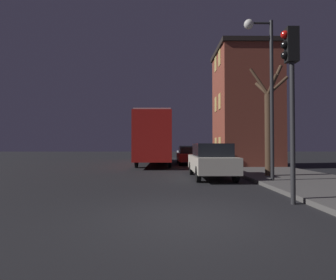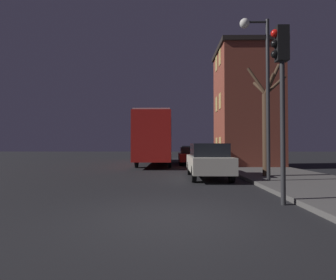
{
  "view_description": "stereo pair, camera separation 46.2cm",
  "coord_description": "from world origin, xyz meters",
  "px_view_note": "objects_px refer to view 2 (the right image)",
  "views": [
    {
      "loc": [
        -0.47,
        -5.41,
        1.5
      ],
      "look_at": [
        -0.28,
        12.34,
        1.88
      ],
      "focal_mm": 28.0,
      "sensor_mm": 36.0,
      "label": 1
    },
    {
      "loc": [
        -0.01,
        -5.4,
        1.5
      ],
      "look_at": [
        -0.28,
        12.34,
        1.88
      ],
      "focal_mm": 28.0,
      "sensor_mm": 36.0,
      "label": 2
    }
  ],
  "objects_px": {
    "bare_tree": "(266,121)",
    "bus": "(156,136)",
    "traffic_light": "(281,77)",
    "car_near_lane": "(208,160)",
    "car_mid_lane": "(191,155)",
    "car_far_lane": "(188,152)",
    "streetlamp": "(261,74)"
  },
  "relations": [
    {
      "from": "streetlamp",
      "to": "bare_tree",
      "type": "height_order",
      "value": "streetlamp"
    },
    {
      "from": "streetlamp",
      "to": "car_far_lane",
      "type": "relative_size",
      "value": 1.42
    },
    {
      "from": "car_near_lane",
      "to": "bare_tree",
      "type": "bearing_deg",
      "value": -3.17
    },
    {
      "from": "car_near_lane",
      "to": "car_far_lane",
      "type": "xyz_separation_m",
      "value": [
        0.26,
        18.45,
        -0.07
      ]
    },
    {
      "from": "streetlamp",
      "to": "bare_tree",
      "type": "relative_size",
      "value": 1.25
    },
    {
      "from": "streetlamp",
      "to": "car_mid_lane",
      "type": "height_order",
      "value": "streetlamp"
    },
    {
      "from": "streetlamp",
      "to": "car_mid_lane",
      "type": "relative_size",
      "value": 1.42
    },
    {
      "from": "traffic_light",
      "to": "bare_tree",
      "type": "distance_m",
      "value": 5.47
    },
    {
      "from": "traffic_light",
      "to": "bare_tree",
      "type": "bearing_deg",
      "value": 74.01
    },
    {
      "from": "streetlamp",
      "to": "bus",
      "type": "height_order",
      "value": "streetlamp"
    },
    {
      "from": "bare_tree",
      "to": "car_near_lane",
      "type": "relative_size",
      "value": 1.19
    },
    {
      "from": "traffic_light",
      "to": "streetlamp",
      "type": "bearing_deg",
      "value": 78.96
    },
    {
      "from": "bare_tree",
      "to": "car_mid_lane",
      "type": "distance_m",
      "value": 9.77
    },
    {
      "from": "traffic_light",
      "to": "car_near_lane",
      "type": "height_order",
      "value": "traffic_light"
    },
    {
      "from": "traffic_light",
      "to": "car_near_lane",
      "type": "relative_size",
      "value": 1.05
    },
    {
      "from": "bare_tree",
      "to": "traffic_light",
      "type": "bearing_deg",
      "value": -105.99
    },
    {
      "from": "bare_tree",
      "to": "bus",
      "type": "distance_m",
      "value": 11.09
    },
    {
      "from": "bus",
      "to": "car_near_lane",
      "type": "relative_size",
      "value": 2.66
    },
    {
      "from": "car_mid_lane",
      "to": "bare_tree",
      "type": "bearing_deg",
      "value": -73.14
    },
    {
      "from": "car_far_lane",
      "to": "streetlamp",
      "type": "bearing_deg",
      "value": -85.55
    },
    {
      "from": "streetlamp",
      "to": "bare_tree",
      "type": "bearing_deg",
      "value": 63.82
    },
    {
      "from": "traffic_light",
      "to": "car_far_lane",
      "type": "relative_size",
      "value": 1.01
    },
    {
      "from": "car_mid_lane",
      "to": "car_near_lane",
      "type": "bearing_deg",
      "value": -89.03
    },
    {
      "from": "car_mid_lane",
      "to": "car_far_lane",
      "type": "height_order",
      "value": "car_far_lane"
    },
    {
      "from": "traffic_light",
      "to": "car_far_lane",
      "type": "xyz_separation_m",
      "value": [
        -0.87,
        23.83,
        -2.5
      ]
    },
    {
      "from": "bus",
      "to": "car_far_lane",
      "type": "height_order",
      "value": "bus"
    },
    {
      "from": "traffic_light",
      "to": "car_mid_lane",
      "type": "relative_size",
      "value": 1.01
    },
    {
      "from": "streetlamp",
      "to": "car_near_lane",
      "type": "height_order",
      "value": "streetlamp"
    },
    {
      "from": "streetlamp",
      "to": "traffic_light",
      "type": "distance_m",
      "value": 3.83
    },
    {
      "from": "car_far_lane",
      "to": "car_near_lane",
      "type": "bearing_deg",
      "value": -90.81
    },
    {
      "from": "car_near_lane",
      "to": "traffic_light",
      "type": "bearing_deg",
      "value": -78.13
    },
    {
      "from": "bus",
      "to": "car_far_lane",
      "type": "xyz_separation_m",
      "value": [
        3.2,
        9.02,
        -1.51
      ]
    }
  ]
}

